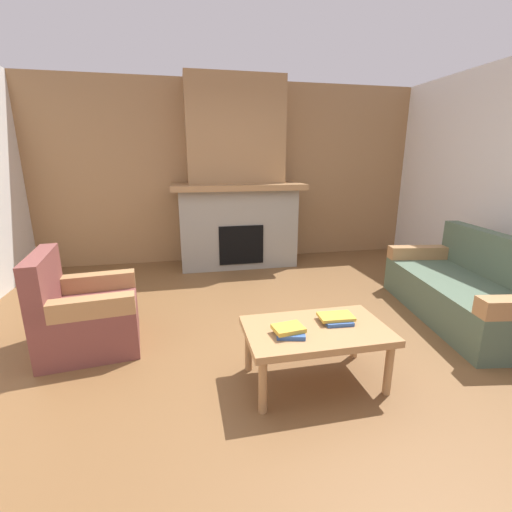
% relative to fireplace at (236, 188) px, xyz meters
% --- Properties ---
extents(ground, '(9.00, 9.00, 0.00)m').
position_rel_fireplace_xyz_m(ground, '(0.00, -2.62, -1.16)').
color(ground, brown).
extents(wall_back_wood_panel, '(6.00, 0.12, 2.70)m').
position_rel_fireplace_xyz_m(wall_back_wood_panel, '(0.00, 0.38, 0.19)').
color(wall_back_wood_panel, '#997047').
rests_on(wall_back_wood_panel, ground).
extents(fireplace, '(1.90, 0.82, 2.70)m').
position_rel_fireplace_xyz_m(fireplace, '(0.00, 0.00, 0.00)').
color(fireplace, gray).
rests_on(fireplace, ground).
extents(couch, '(1.12, 1.91, 0.85)m').
position_rel_fireplace_xyz_m(couch, '(1.97, -2.43, -0.88)').
color(couch, '#4C604C').
rests_on(couch, ground).
extents(armchair, '(0.84, 0.84, 0.85)m').
position_rel_fireplace_xyz_m(armchair, '(-1.67, -2.23, -0.87)').
color(armchair, brown).
rests_on(armchair, ground).
extents(coffee_table, '(1.00, 0.60, 0.43)m').
position_rel_fireplace_xyz_m(coffee_table, '(0.07, -3.12, -0.79)').
color(coffee_table, '#A87A4C').
rests_on(coffee_table, ground).
extents(book_stack_near_edge, '(0.23, 0.21, 0.06)m').
position_rel_fireplace_xyz_m(book_stack_near_edge, '(-0.15, -3.18, -0.70)').
color(book_stack_near_edge, '#335699').
rests_on(book_stack_near_edge, coffee_table).
extents(book_stack_center, '(0.26, 0.21, 0.05)m').
position_rel_fireplace_xyz_m(book_stack_center, '(0.25, -3.06, -0.71)').
color(book_stack_center, '#335699').
rests_on(book_stack_center, coffee_table).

